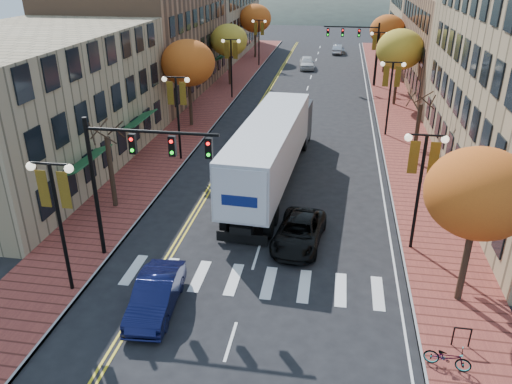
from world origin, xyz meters
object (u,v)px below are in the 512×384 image
at_px(semi_truck, 274,143).
at_px(bicycle, 448,357).
at_px(navy_sedan, 156,295).
at_px(black_suv, 299,232).

bearing_deg(semi_truck, bicycle, -58.84).
height_order(navy_sedan, black_suv, navy_sedan).
relative_size(semi_truck, black_suv, 3.69).
distance_m(semi_truck, navy_sedan, 14.44).
bearing_deg(navy_sedan, black_suv, 45.39).
bearing_deg(semi_truck, navy_sedan, -98.73).
xyz_separation_m(semi_truck, bicycle, (8.22, -15.57, -2.04)).
xyz_separation_m(semi_truck, navy_sedan, (-2.99, -14.00, -1.87)).
relative_size(navy_sedan, black_suv, 0.91).
distance_m(navy_sedan, black_suv, 8.22).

